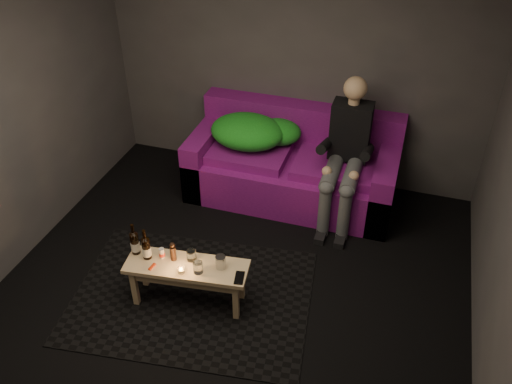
% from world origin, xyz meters
% --- Properties ---
extents(floor, '(4.50, 4.50, 0.00)m').
position_xyz_m(floor, '(0.00, 0.00, 0.00)').
color(floor, black).
rests_on(floor, ground).
extents(room, '(4.50, 4.50, 4.50)m').
position_xyz_m(room, '(0.00, 0.47, 1.64)').
color(room, silver).
rests_on(room, ground).
extents(rug, '(2.19, 1.71, 0.01)m').
position_xyz_m(rug, '(-0.30, 0.07, 0.00)').
color(rug, black).
rests_on(rug, floor).
extents(sofa, '(2.13, 0.96, 0.92)m').
position_xyz_m(sofa, '(0.13, 1.82, 0.33)').
color(sofa, '#731078').
rests_on(sofa, floor).
extents(green_blanket, '(0.94, 0.64, 0.32)m').
position_xyz_m(green_blanket, '(-0.31, 1.81, 0.69)').
color(green_blanket, '#1E8B19').
rests_on(green_blanket, sofa).
extents(person, '(0.38, 0.89, 1.42)m').
position_xyz_m(person, '(0.69, 1.65, 0.74)').
color(person, black).
rests_on(person, sofa).
extents(coffee_table, '(1.04, 0.45, 0.41)m').
position_xyz_m(coffee_table, '(-0.30, 0.02, 0.34)').
color(coffee_table, '#E4B585').
rests_on(coffee_table, rug).
extents(beer_bottle_a, '(0.07, 0.07, 0.30)m').
position_xyz_m(beer_bottle_a, '(-0.76, 0.03, 0.52)').
color(beer_bottle_a, black).
rests_on(beer_bottle_a, coffee_table).
extents(beer_bottle_b, '(0.07, 0.07, 0.29)m').
position_xyz_m(beer_bottle_b, '(-0.64, 0.01, 0.52)').
color(beer_bottle_b, black).
rests_on(beer_bottle_b, coffee_table).
extents(salt_shaker, '(0.06, 0.06, 0.09)m').
position_xyz_m(salt_shaker, '(-0.53, 0.05, 0.46)').
color(salt_shaker, silver).
rests_on(salt_shaker, coffee_table).
extents(pepper_mill, '(0.05, 0.05, 0.13)m').
position_xyz_m(pepper_mill, '(-0.43, 0.05, 0.48)').
color(pepper_mill, black).
rests_on(pepper_mill, coffee_table).
extents(tumbler_back, '(0.10, 0.10, 0.10)m').
position_xyz_m(tumbler_back, '(-0.29, 0.10, 0.46)').
color(tumbler_back, white).
rests_on(tumbler_back, coffee_table).
extents(tealight, '(0.06, 0.06, 0.04)m').
position_xyz_m(tealight, '(-0.31, -0.07, 0.43)').
color(tealight, white).
rests_on(tealight, coffee_table).
extents(tumbler_front, '(0.11, 0.11, 0.10)m').
position_xyz_m(tumbler_front, '(-0.18, -0.02, 0.46)').
color(tumbler_front, white).
rests_on(tumbler_front, coffee_table).
extents(steel_cup, '(0.11, 0.11, 0.11)m').
position_xyz_m(steel_cup, '(-0.03, 0.08, 0.47)').
color(steel_cup, '#A9ABB0').
rests_on(steel_cup, coffee_table).
extents(smartphone, '(0.10, 0.16, 0.01)m').
position_xyz_m(smartphone, '(0.16, 0.01, 0.42)').
color(smartphone, black).
rests_on(smartphone, coffee_table).
extents(red_lighter, '(0.03, 0.08, 0.01)m').
position_xyz_m(red_lighter, '(-0.56, -0.09, 0.42)').
color(red_lighter, red).
rests_on(red_lighter, coffee_table).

